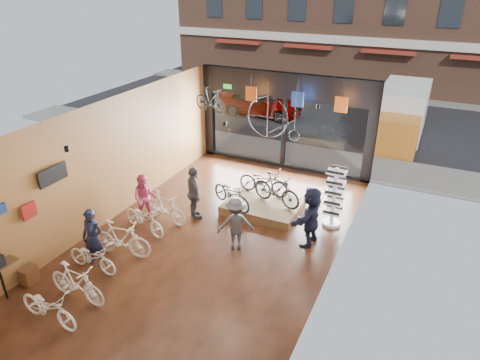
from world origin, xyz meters
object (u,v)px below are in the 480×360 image
Objects in this scene: floor_bike_2 at (92,257)px; customer_3 at (236,224)px; floor_bike_3 at (121,239)px; floor_bike_4 at (144,218)px; hung_bike at (210,100)px; floor_bike_5 at (165,207)px; box_truck at (400,116)px; display_bike_mid at (277,189)px; sunglasses_rack at (334,197)px; street_car at (260,101)px; customer_2 at (194,193)px; floor_bike_0 at (48,307)px; customer_0 at (93,238)px; display_platform at (263,206)px; customer_5 at (311,216)px; customer_1 at (145,198)px; floor_bike_1 at (76,283)px; display_bike_left at (232,194)px; penny_farthing at (276,120)px; display_bike_right at (264,181)px.

customer_3 is at bearing -48.37° from floor_bike_2.
floor_bike_4 is (-0.18, 1.27, -0.08)m from floor_bike_3.
floor_bike_2 is 0.98× the size of hung_bike.
box_truck is at bearing -18.45° from floor_bike_5.
floor_bike_3 is at bearing 158.70° from display_bike_mid.
sunglasses_rack reaches higher than floor_bike_5.
sunglasses_rack is (5.12, 4.92, 0.56)m from floor_bike_2.
floor_bike_3 is 2.02m from floor_bike_5.
street_car is at bearing 27.52° from hung_bike.
floor_bike_2 is 0.97× the size of customer_3.
customer_2 reaches higher than customer_3.
customer_0 is (-0.58, 2.11, 0.39)m from floor_bike_0.
display_platform is 1.50× the size of customer_3.
hung_bike is at bearing -115.56° from customer_5.
street_car is 11.87m from customer_1.
floor_bike_1 is 0.86× the size of sunglasses_rack.
hung_bike is at bearing -28.05° from customer_2.
floor_bike_1 is 0.97× the size of display_bike_left.
display_bike_mid is 1.14× the size of customer_1.
customer_2 is at bearing -116.16° from box_truck.
customer_0 is at bearing -122.85° from display_platform.
customer_0 is at bearing -117.14° from customer_1.
floor_bike_4 is at bearing 97.09° from customer_2.
customer_3 is (2.96, 2.52, 0.39)m from floor_bike_2.
customer_3 reaches higher than floor_bike_3.
floor_bike_4 is at bearing -21.94° from customer_3.
display_platform is 1.24× the size of sunglasses_rack.
penny_farthing is 1.21× the size of hung_bike.
penny_farthing reaches higher than floor_bike_3.
customer_2 is at bearing -80.41° from customer_5.
customer_5 is at bearing -134.42° from customer_2.
penny_farthing is at bearing 38.41° from display_bike_mid.
hung_bike reaches higher than sunglasses_rack.
floor_bike_2 is at bearing -45.94° from customer_5.
floor_bike_1 is at bearing 164.18° from display_bike_right.
floor_bike_0 is 0.97× the size of floor_bike_4.
customer_1 is at bearing -33.07° from customer_3.
box_truck is at bearing -34.64° from floor_bike_3.
display_bike_right is at bearing -83.34° from penny_farthing.
street_car reaches higher than floor_bike_0.
customer_5 is at bearing 28.70° from customer_0.
floor_bike_5 is 3.42m from display_bike_right.
floor_bike_3 is 4.75m from display_platform.
floor_bike_3 is at bearing -173.19° from street_car.
sunglasses_rack is 1.02× the size of penny_farthing.
floor_bike_5 is at bearing -155.61° from hung_bike.
street_car is 2.76× the size of floor_bike_1.
customer_2 is 1.11× the size of customer_3.
street_car is at bearing 25.91° from display_bike_right.
customer_1 is at bearing -145.74° from display_platform.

